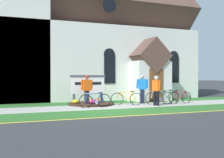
{
  "coord_description": "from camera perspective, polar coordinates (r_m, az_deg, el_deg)",
  "views": [
    {
      "loc": [
        -4.91,
        -12.05,
        1.62
      ],
      "look_at": [
        1.14,
        3.32,
        1.45
      ],
      "focal_mm": 44.41,
      "sensor_mm": 36.0,
      "label": 1
    }
  ],
  "objects": [
    {
      "name": "ground",
      "position": [
        16.86,
        -4.48,
        -4.92
      ],
      "size": [
        140.0,
        140.0,
        0.0
      ],
      "primitive_type": "plane",
      "color": "#333335"
    },
    {
      "name": "sidewalk_slab",
      "position": [
        15.28,
        3.87,
        -5.47
      ],
      "size": [
        32.0,
        2.34,
        0.01
      ],
      "primitive_type": "cube",
      "color": "#A8A59E",
      "rests_on": "ground"
    },
    {
      "name": "grass_verge",
      "position": [
        13.27,
        8.12,
        -6.4
      ],
      "size": [
        32.0,
        2.23,
        0.01
      ],
      "primitive_type": "cube",
      "color": "#2D6628",
      "rests_on": "ground"
    },
    {
      "name": "church_lawn",
      "position": [
        17.3,
        0.72,
        -4.76
      ],
      "size": [
        24.0,
        2.09,
        0.01
      ],
      "primitive_type": "cube",
      "color": "#2D6628",
      "rests_on": "ground"
    },
    {
      "name": "curb_paint_stripe",
      "position": [
        12.2,
        11.08,
        -7.02
      ],
      "size": [
        28.0,
        0.16,
        0.01
      ],
      "primitive_type": "cube",
      "color": "yellow",
      "rests_on": "ground"
    },
    {
      "name": "church_building",
      "position": [
        22.0,
        -5.69,
        8.8
      ],
      "size": [
        14.8,
        10.41,
        13.25
      ],
      "color": "silver",
      "rests_on": "ground"
    },
    {
      "name": "church_sign",
      "position": [
        16.2,
        -4.96,
        -1.25
      ],
      "size": [
        2.09,
        0.22,
        1.68
      ],
      "color": "#474C56",
      "rests_on": "ground"
    },
    {
      "name": "flower_bed",
      "position": [
        15.72,
        -4.43,
        -5.04
      ],
      "size": [
        2.59,
        2.59,
        0.34
      ],
      "color": "#382319",
      "rests_on": "ground"
    },
    {
      "name": "bicycle_yellow",
      "position": [
        15.53,
        3.05,
        -4.03
      ],
      "size": [
        1.65,
        0.69,
        0.81
      ],
      "color": "black",
      "rests_on": "ground"
    },
    {
      "name": "bicycle_red",
      "position": [
        14.22,
        -3.49,
        -4.44
      ],
      "size": [
        1.71,
        0.08,
        0.81
      ],
      "color": "black",
      "rests_on": "ground"
    },
    {
      "name": "bicycle_green",
      "position": [
        16.71,
        13.88,
        -3.7
      ],
      "size": [
        1.68,
        0.3,
        0.83
      ],
      "color": "black",
      "rests_on": "ground"
    },
    {
      "name": "bicycle_orange",
      "position": [
        17.3,
        10.93,
        -3.56
      ],
      "size": [
        1.67,
        0.63,
        0.81
      ],
      "color": "black",
      "rests_on": "ground"
    },
    {
      "name": "bicycle_white",
      "position": [
        16.16,
        9.76,
        -3.85
      ],
      "size": [
        1.74,
        0.2,
        0.79
      ],
      "color": "black",
      "rests_on": "ground"
    },
    {
      "name": "cyclist_in_red_jersey",
      "position": [
        15.32,
        -5.22,
        -1.83
      ],
      "size": [
        0.66,
        0.3,
        1.66
      ],
      "color": "#2D2D33",
      "rests_on": "ground"
    },
    {
      "name": "cyclist_in_yellow_jersey",
      "position": [
        16.42,
        6.26,
        -1.58
      ],
      "size": [
        0.58,
        0.48,
        1.7
      ],
      "color": "#191E38",
      "rests_on": "ground"
    },
    {
      "name": "cyclist_in_orange_jersey",
      "position": [
        15.33,
        9.12,
        -1.92
      ],
      "size": [
        0.31,
        0.73,
        1.63
      ],
      "color": "black",
      "rests_on": "ground"
    },
    {
      "name": "roadside_conifer",
      "position": [
        25.5,
        13.88,
        7.74
      ],
      "size": [
        3.16,
        3.16,
        7.84
      ],
      "color": "#3D2D1E",
      "rests_on": "ground"
    },
    {
      "name": "distant_hill",
      "position": [
        95.74,
        -20.49,
        -0.42
      ],
      "size": [
        86.16,
        44.89,
        26.87
      ],
      "primitive_type": "ellipsoid",
      "color": "#847A5B",
      "rests_on": "ground"
    }
  ]
}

